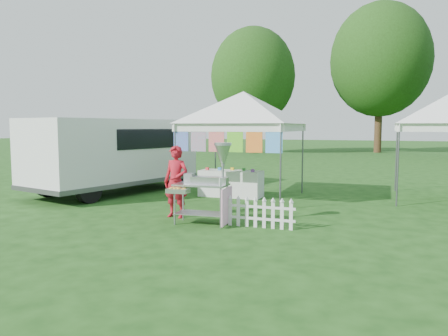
% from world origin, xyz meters
% --- Properties ---
extents(ground, '(120.00, 120.00, 0.00)m').
position_xyz_m(ground, '(0.00, 0.00, 0.00)').
color(ground, '#193F12').
rests_on(ground, ground).
extents(canopy_main, '(4.24, 4.24, 3.45)m').
position_xyz_m(canopy_main, '(0.00, 3.49, 2.99)').
color(canopy_main, '#59595E').
rests_on(canopy_main, ground).
extents(tree_left, '(6.40, 6.40, 9.53)m').
position_xyz_m(tree_left, '(-6.00, 24.00, 5.83)').
color(tree_left, '#381F14').
rests_on(tree_left, ground).
extents(tree_mid, '(7.60, 7.60, 11.52)m').
position_xyz_m(tree_mid, '(3.00, 28.00, 7.14)').
color(tree_mid, '#381F14').
rests_on(tree_mid, ground).
extents(donut_cart, '(1.21, 0.89, 1.69)m').
position_xyz_m(donut_cart, '(0.43, -0.04, 1.00)').
color(donut_cart, gray).
rests_on(donut_cart, ground).
extents(vendor, '(0.61, 0.42, 1.60)m').
position_xyz_m(vendor, '(-0.54, 0.39, 0.80)').
color(vendor, '#AA1422').
rests_on(vendor, ground).
extents(cargo_van, '(3.40, 5.75, 2.24)m').
position_xyz_m(cargo_van, '(-3.98, 3.20, 1.21)').
color(cargo_van, silver).
rests_on(cargo_van, ground).
extents(picket_fence, '(1.44, 0.04, 0.56)m').
position_xyz_m(picket_fence, '(1.49, 0.07, 0.29)').
color(picket_fence, silver).
rests_on(picket_fence, ground).
extents(display_table, '(1.80, 0.70, 0.75)m').
position_xyz_m(display_table, '(-0.39, 3.57, 0.38)').
color(display_table, white).
rests_on(display_table, ground).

